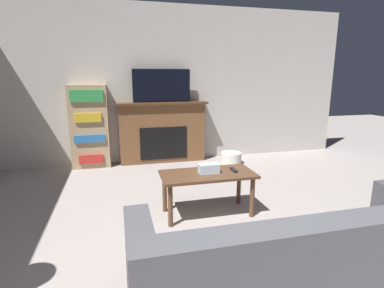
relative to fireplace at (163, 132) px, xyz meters
The scene contains 9 objects.
wall_back 0.83m from the fireplace, 52.20° to the left, with size 6.76×0.06×2.70m.
fireplace is the anchor object (origin of this frame).
tv 0.81m from the fireplace, 90.00° to the right, with size 0.98×0.03×0.56m.
couch 3.84m from the fireplace, 85.45° to the right, with size 2.14×0.92×0.88m.
coffee_table 2.22m from the fireplace, 85.96° to the right, with size 1.02×0.49×0.48m.
tissue_box 2.21m from the fireplace, 85.60° to the right, with size 0.22×0.12×0.10m.
remote_control 2.25m from the fireplace, 78.25° to the right, with size 0.04×0.15×0.02m.
bookshelf 1.23m from the fireplace, behind, with size 0.61×0.29×1.38m.
storage_basket 1.29m from the fireplace, 20.27° to the right, with size 0.36×0.36×0.20m.
Camera 1 is at (-0.88, -0.81, 1.51)m, focal length 28.00 mm.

